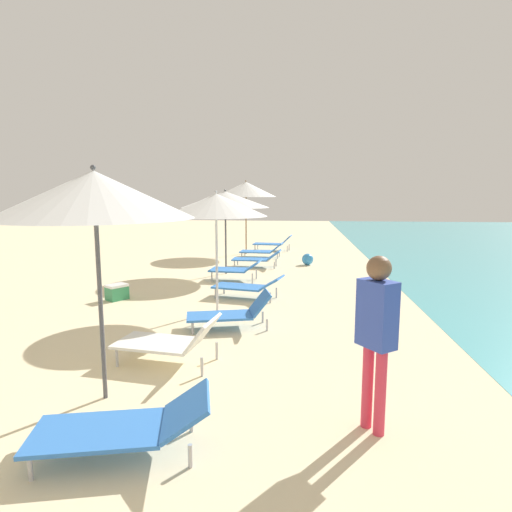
{
  "coord_description": "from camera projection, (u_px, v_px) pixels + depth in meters",
  "views": [
    {
      "loc": [
        1.61,
        3.6,
        2.36
      ],
      "look_at": [
        0.88,
        10.72,
        1.29
      ],
      "focal_mm": 29.74,
      "sensor_mm": 36.0,
      "label": 1
    }
  ],
  "objects": [
    {
      "name": "lounger_fourth_shoreside",
      "position": [
        249.0,
        286.0,
        9.53
      ],
      "size": [
        1.66,
        0.92,
        0.55
      ],
      "rotation": [
        0.0,
        0.0,
        2.93
      ],
      "color": "blue",
      "rests_on": "ground"
    },
    {
      "name": "person_walking_near",
      "position": [
        377.0,
        326.0,
        4.09
      ],
      "size": [
        0.39,
        0.42,
        1.77
      ],
      "rotation": [
        0.0,
        0.0,
        3.78
      ],
      "color": "#D8334C",
      "rests_on": "ground"
    },
    {
      "name": "cooler_box",
      "position": [
        117.0,
        292.0,
        9.43
      ],
      "size": [
        0.51,
        0.54,
        0.35
      ],
      "color": "#338C59",
      "rests_on": "ground"
    },
    {
      "name": "lounger_third_inland",
      "position": [
        124.0,
        425.0,
        3.83
      ],
      "size": [
        1.69,
        1.01,
        0.54
      ],
      "rotation": [
        0.0,
        0.0,
        3.38
      ],
      "color": "blue",
      "rests_on": "ground"
    },
    {
      "name": "umbrella_fifth",
      "position": [
        225.0,
        200.0,
        12.19
      ],
      "size": [
        2.54,
        2.54,
        2.46
      ],
      "color": "#4C4C51",
      "rests_on": "ground"
    },
    {
      "name": "umbrella_fourth",
      "position": [
        216.0,
        205.0,
        8.22
      ],
      "size": [
        2.01,
        2.01,
        2.41
      ],
      "color": "silver",
      "rests_on": "ground"
    },
    {
      "name": "lounger_fourth_inland",
      "position": [
        232.0,
        312.0,
        7.42
      ],
      "size": [
        1.55,
        0.91,
        0.64
      ],
      "rotation": [
        0.0,
        0.0,
        3.39
      ],
      "color": "blue",
      "rests_on": "ground"
    },
    {
      "name": "lounger_farthest_shoreside",
      "position": [
        273.0,
        243.0,
        17.51
      ],
      "size": [
        1.63,
        0.8,
        0.65
      ],
      "rotation": [
        0.0,
        0.0,
        3.02
      ],
      "color": "blue",
      "rests_on": "ground"
    },
    {
      "name": "umbrella_third",
      "position": [
        94.0,
        195.0,
        4.58
      ],
      "size": [
        2.15,
        2.15,
        2.66
      ],
      "color": "#4C4C51",
      "rests_on": "ground"
    },
    {
      "name": "beach_ball",
      "position": [
        308.0,
        259.0,
        13.99
      ],
      "size": [
        0.38,
        0.38,
        0.38
      ],
      "primitive_type": "sphere",
      "color": "#338CD8",
      "rests_on": "ground"
    },
    {
      "name": "umbrella_farthest",
      "position": [
        246.0,
        189.0,
        16.29
      ],
      "size": [
        2.34,
        2.34,
        2.84
      ],
      "color": "olive",
      "rests_on": "ground"
    },
    {
      "name": "lounger_fifth_inland",
      "position": [
        236.0,
        269.0,
        11.48
      ],
      "size": [
        1.42,
        0.79,
        0.57
      ],
      "rotation": [
        0.0,
        0.0,
        3.07
      ],
      "color": "blue",
      "rests_on": "ground"
    },
    {
      "name": "lounger_fifth_shoreside",
      "position": [
        257.0,
        258.0,
        13.59
      ],
      "size": [
        1.57,
        0.69,
        0.56
      ],
      "rotation": [
        0.0,
        0.0,
        3.09
      ],
      "color": "blue",
      "rests_on": "ground"
    },
    {
      "name": "lounger_third_shoreside",
      "position": [
        170.0,
        340.0,
        5.87
      ],
      "size": [
        1.49,
        0.87,
        0.69
      ],
      "rotation": [
        0.0,
        0.0,
        3.0
      ],
      "color": "white",
      "rests_on": "ground"
    },
    {
      "name": "lounger_farthest_inland",
      "position": [
        262.0,
        250.0,
        15.66
      ],
      "size": [
        1.62,
        0.8,
        0.56
      ],
      "rotation": [
        0.0,
        0.0,
        3.07
      ],
      "color": "blue",
      "rests_on": "ground"
    }
  ]
}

